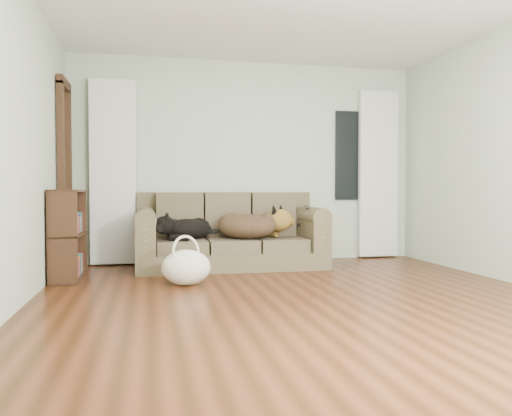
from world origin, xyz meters
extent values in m
plane|color=#351A0A|center=(0.00, 0.00, 0.00)|extent=(5.00, 5.00, 0.00)
cube|color=#A0B896|center=(0.00, 2.50, 1.30)|extent=(4.50, 0.04, 2.60)
cube|color=#A0B896|center=(-2.25, 0.00, 1.30)|extent=(0.04, 5.00, 2.60)
cube|color=silver|center=(-1.70, 2.42, 1.15)|extent=(0.55, 0.08, 2.25)
cube|color=silver|center=(1.80, 2.42, 1.15)|extent=(0.55, 0.08, 2.25)
cube|color=black|center=(1.45, 2.47, 1.40)|extent=(0.50, 0.03, 1.20)
cube|color=black|center=(-2.20, 2.05, 1.05)|extent=(0.07, 0.60, 2.10)
cube|color=#3E3327|center=(-0.32, 1.97, 0.45)|extent=(2.21, 0.96, 0.91)
ellipsoid|color=black|center=(-0.86, 1.96, 0.48)|extent=(0.65, 0.51, 0.25)
ellipsoid|color=black|center=(-0.10, 1.87, 0.49)|extent=(0.90, 0.81, 0.33)
cube|color=black|center=(0.60, 1.85, 0.73)|extent=(0.09, 0.20, 0.02)
ellipsoid|color=beige|center=(-0.92, 0.93, 0.16)|extent=(0.55, 0.47, 0.35)
cube|color=black|center=(-2.09, 1.50, 0.50)|extent=(0.29, 0.75, 0.93)
camera|label=1|loc=(-1.26, -3.92, 0.90)|focal=35.00mm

